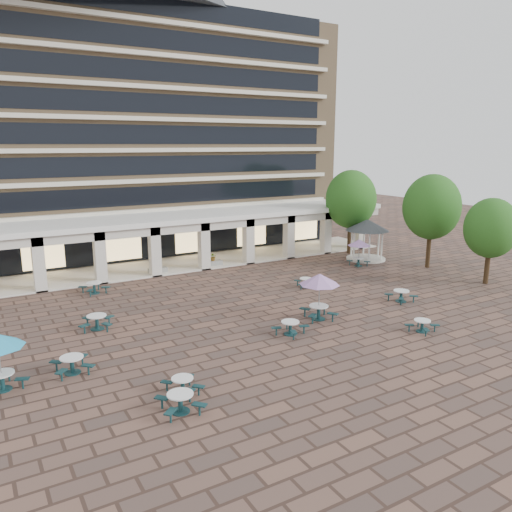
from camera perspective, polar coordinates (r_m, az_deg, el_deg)
The scene contains 20 objects.
ground at distance 30.33m, azimuth 0.22°, elevation -6.98°, with size 120.00×120.00×0.00m, color brown.
apartment_building at distance 52.19m, azimuth -14.60°, elevation 14.92°, with size 40.00×15.50×25.20m.
retail_arcade at distance 42.61m, azimuth -9.93°, elevation 2.75°, with size 42.00×6.60×4.40m.
picnic_table_0 at distance 24.62m, azimuth -20.29°, elevation -11.44°, with size 1.81×1.81×0.79m.
picnic_table_1 at distance 21.72m, azimuth -8.40°, elevation -14.26°, with size 1.57×1.57×0.70m.
picnic_table_2 at distance 27.60m, azimuth 3.93°, elevation -8.05°, with size 2.07×2.07×0.75m.
picnic_table_3 at distance 29.42m, azimuth 18.46°, elevation -7.46°, with size 1.76×1.76×0.68m.
picnic_table_5 at distance 20.36m, azimuth -8.64°, elevation -16.06°, with size 1.84×1.84×0.78m.
picnic_table_6 at distance 29.48m, azimuth 7.27°, elevation -2.86°, with size 2.40×2.40×2.78m.
picnic_table_7 at distance 34.43m, azimuth 16.26°, elevation -4.29°, with size 1.73×1.73×0.77m.
picnic_table_8 at distance 29.66m, azimuth -17.73°, elevation -7.07°, with size 2.20×2.20×0.82m.
picnic_table_11 at distance 43.22m, azimuth 11.72°, elevation 1.40°, with size 1.99×1.99×2.29m.
picnic_table_12 at distance 36.65m, azimuth -18.01°, elevation -3.36°, with size 2.02×2.02×0.79m.
picnic_table_13 at distance 36.49m, azimuth 5.73°, elevation -2.96°, with size 1.84×1.84×0.68m.
gazebo at distance 45.66m, azimuth 12.59°, elevation 2.96°, with size 3.90×3.90×3.63m.
tree_east_a at distance 43.83m, azimuth 19.45°, elevation 5.30°, with size 4.70×4.70×7.84m.
tree_east_b at distance 40.38m, azimuth 25.28°, elevation 2.89°, with size 3.85×3.85×6.41m.
tree_east_c at distance 47.71m, azimuth 10.79°, elevation 6.38°, with size 4.73×4.73×7.89m.
planter_left at distance 40.79m, azimuth -11.16°, elevation -1.36°, with size 1.50×0.62×1.23m.
planter_right at distance 42.59m, azimuth -4.90°, elevation -0.57°, with size 1.50×0.79×1.23m.
Camera 1 is at (-14.49, -24.62, 10.21)m, focal length 35.00 mm.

